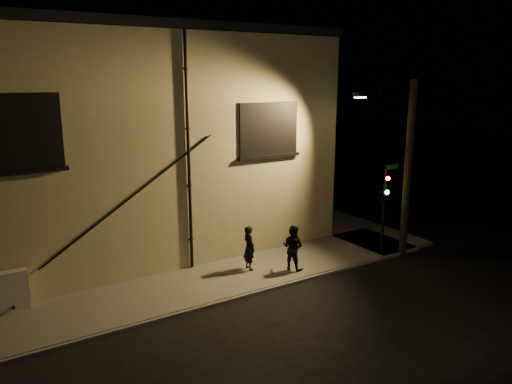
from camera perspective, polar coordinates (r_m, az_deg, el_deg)
ground at (r=17.18m, az=2.53°, el=-10.83°), size 90.00×90.00×0.00m
sidewalk at (r=21.20m, az=-1.60°, el=-5.86°), size 21.00×16.00×0.12m
building at (r=22.76m, az=-17.03°, el=6.14°), size 16.20×12.23×8.80m
pedestrian_a at (r=18.06m, az=-0.79°, el=-6.40°), size 0.42×0.61×1.62m
pedestrian_b at (r=18.11m, az=4.22°, el=-6.32°), size 0.92×1.00×1.65m
traffic_signal at (r=20.01m, az=14.33°, el=-0.32°), size 1.26×2.03×3.46m
streetlamp_pole at (r=19.95m, az=16.65°, el=3.07°), size 2.02×1.38×6.86m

